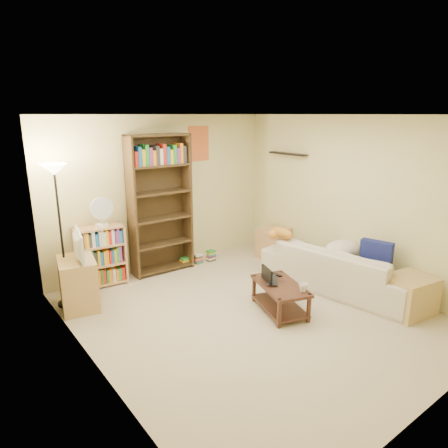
# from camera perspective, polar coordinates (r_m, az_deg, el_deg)

# --- Properties ---
(room) EXTENTS (4.50, 4.54, 2.52)m
(room) POSITION_cam_1_polar(r_m,az_deg,el_deg) (4.79, 4.27, 4.77)
(room) COLOR #C3B692
(room) RESTS_ON ground
(sofa) EXTENTS (2.51, 1.57, 0.65)m
(sofa) POSITION_cam_1_polar(r_m,az_deg,el_deg) (6.14, 16.10, -6.00)
(sofa) COLOR beige
(sofa) RESTS_ON ground
(navy_pillow) EXTENTS (0.23, 0.45, 0.39)m
(navy_pillow) POSITION_cam_1_polar(r_m,az_deg,el_deg) (5.94, 20.91, -4.08)
(navy_pillow) COLOR navy
(navy_pillow) RESTS_ON sofa
(cream_blanket) EXTENTS (0.60, 0.43, 0.26)m
(cream_blanket) POSITION_cam_1_polar(r_m,az_deg,el_deg) (6.22, 16.52, -3.47)
(cream_blanket) COLOR beige
(cream_blanket) RESTS_ON sofa
(tabby_cat) EXTENTS (0.52, 0.24, 0.18)m
(tabby_cat) POSITION_cam_1_polar(r_m,az_deg,el_deg) (6.18, 8.09, -1.30)
(tabby_cat) COLOR orange
(tabby_cat) RESTS_ON sofa
(coffee_table) EXTENTS (0.72, 0.97, 0.38)m
(coffee_table) POSITION_cam_1_polar(r_m,az_deg,el_deg) (5.32, 8.01, -9.93)
(coffee_table) COLOR #432519
(coffee_table) RESTS_ON ground
(laptop) EXTENTS (0.61, 0.61, 0.03)m
(laptop) POSITION_cam_1_polar(r_m,az_deg,el_deg) (5.33, 7.32, -7.99)
(laptop) COLOR black
(laptop) RESTS_ON coffee_table
(laptop_screen) EXTENTS (0.10, 0.28, 0.19)m
(laptop_screen) POSITION_cam_1_polar(r_m,az_deg,el_deg) (5.24, 6.13, -7.18)
(laptop_screen) COLOR white
(laptop_screen) RESTS_ON laptop
(mug) EXTENTS (0.20, 0.20, 0.10)m
(mug) POSITION_cam_1_polar(r_m,az_deg,el_deg) (5.09, 11.24, -8.91)
(mug) COLOR silver
(mug) RESTS_ON coffee_table
(tv_remote) EXTENTS (0.05, 0.15, 0.02)m
(tv_remote) POSITION_cam_1_polar(r_m,az_deg,el_deg) (5.53, 7.59, -7.17)
(tv_remote) COLOR black
(tv_remote) RESTS_ON coffee_table
(tv_stand) EXTENTS (0.57, 0.71, 0.68)m
(tv_stand) POSITION_cam_1_polar(r_m,az_deg,el_deg) (5.68, -20.08, -7.99)
(tv_stand) COLOR tan
(tv_stand) RESTS_ON ground
(television) EXTENTS (0.68, 0.35, 0.37)m
(television) POSITION_cam_1_polar(r_m,az_deg,el_deg) (5.50, -20.59, -2.95)
(television) COLOR black
(television) RESTS_ON tv_stand
(tall_bookshelf) EXTENTS (1.01, 0.37, 2.22)m
(tall_bookshelf) POSITION_cam_1_polar(r_m,az_deg,el_deg) (6.41, -9.10, 3.22)
(tall_bookshelf) COLOR #46311A
(tall_bookshelf) RESTS_ON ground
(short_bookshelf) EXTENTS (0.74, 0.36, 0.92)m
(short_bookshelf) POSITION_cam_1_polar(r_m,az_deg,el_deg) (6.23, -17.19, -4.43)
(short_bookshelf) COLOR tan
(short_bookshelf) RESTS_ON ground
(desk_fan) EXTENTS (0.33, 0.18, 0.44)m
(desk_fan) POSITION_cam_1_polar(r_m,az_deg,el_deg) (6.01, -17.11, 1.77)
(desk_fan) COLOR silver
(desk_fan) RESTS_ON short_bookshelf
(floor_lamp) EXTENTS (0.32, 0.32, 1.91)m
(floor_lamp) POSITION_cam_1_polar(r_m,az_deg,el_deg) (5.49, -22.80, 3.91)
(floor_lamp) COLOR black
(floor_lamp) RESTS_ON ground
(side_table) EXTENTS (0.54, 0.54, 0.54)m
(side_table) POSITION_cam_1_polar(r_m,az_deg,el_deg) (7.23, 7.10, -2.68)
(side_table) COLOR tan
(side_table) RESTS_ON ground
(end_cabinet) EXTENTS (0.67, 0.59, 0.50)m
(end_cabinet) POSITION_cam_1_polar(r_m,az_deg,el_deg) (5.74, 24.87, -9.22)
(end_cabinet) COLOR tan
(end_cabinet) RESTS_ON ground
(book_stacks) EXTENTS (0.62, 0.23, 0.19)m
(book_stacks) POSITION_cam_1_polar(r_m,az_deg,el_deg) (6.98, -3.51, -4.89)
(book_stacks) COLOR red
(book_stacks) RESTS_ON ground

